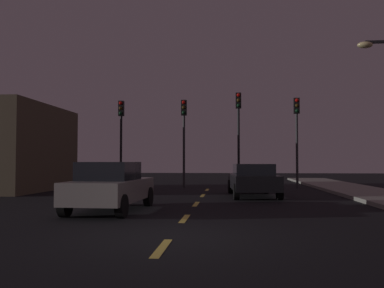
% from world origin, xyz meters
% --- Properties ---
extents(ground_plane, '(80.00, 80.00, 0.00)m').
position_xyz_m(ground_plane, '(0.00, 7.00, 0.00)').
color(ground_plane, black).
extents(lane_stripe_nearest, '(0.16, 1.60, 0.01)m').
position_xyz_m(lane_stripe_nearest, '(0.00, -1.20, 0.00)').
color(lane_stripe_nearest, '#EACC4C').
rests_on(lane_stripe_nearest, ground_plane).
extents(lane_stripe_second, '(0.16, 1.60, 0.01)m').
position_xyz_m(lane_stripe_second, '(0.00, 2.60, 0.00)').
color(lane_stripe_second, '#EACC4C').
rests_on(lane_stripe_second, ground_plane).
extents(lane_stripe_third, '(0.16, 1.60, 0.01)m').
position_xyz_m(lane_stripe_third, '(0.00, 6.40, 0.00)').
color(lane_stripe_third, '#EACC4C').
rests_on(lane_stripe_third, ground_plane).
extents(lane_stripe_fourth, '(0.16, 1.60, 0.01)m').
position_xyz_m(lane_stripe_fourth, '(0.00, 10.20, 0.00)').
color(lane_stripe_fourth, '#EACC4C').
rests_on(lane_stripe_fourth, ground_plane).
extents(lane_stripe_fifth, '(0.16, 1.60, 0.01)m').
position_xyz_m(lane_stripe_fifth, '(0.00, 14.00, 0.00)').
color(lane_stripe_fifth, '#EACC4C').
rests_on(lane_stripe_fifth, ground_plane).
extents(traffic_signal_far_left, '(0.32, 0.38, 5.10)m').
position_xyz_m(traffic_signal_far_left, '(-5.18, 15.77, 3.57)').
color(traffic_signal_far_left, black).
rests_on(traffic_signal_far_left, ground_plane).
extents(traffic_signal_center_left, '(0.32, 0.38, 5.11)m').
position_xyz_m(traffic_signal_center_left, '(-1.44, 15.77, 3.57)').
color(traffic_signal_center_left, '#2D2D30').
rests_on(traffic_signal_center_left, ground_plane).
extents(traffic_signal_center_right, '(0.32, 0.38, 5.49)m').
position_xyz_m(traffic_signal_center_right, '(1.73, 15.77, 3.81)').
color(traffic_signal_center_right, black).
rests_on(traffic_signal_center_right, ground_plane).
extents(traffic_signal_far_right, '(0.32, 0.38, 5.14)m').
position_xyz_m(traffic_signal_far_right, '(5.03, 15.77, 3.59)').
color(traffic_signal_far_right, '#2D2D30').
rests_on(traffic_signal_far_right, ground_plane).
extents(car_stopped_ahead, '(2.18, 4.65, 1.41)m').
position_xyz_m(car_stopped_ahead, '(2.20, 9.92, 0.73)').
color(car_stopped_ahead, black).
rests_on(car_stopped_ahead, ground_plane).
extents(car_adjacent_lane, '(1.95, 4.25, 1.50)m').
position_xyz_m(car_adjacent_lane, '(-2.42, 4.05, 0.76)').
color(car_adjacent_lane, gray).
rests_on(car_adjacent_lane, ground_plane).
extents(storefront_left, '(5.15, 7.41, 4.44)m').
position_xyz_m(storefront_left, '(-10.58, 12.57, 2.22)').
color(storefront_left, brown).
rests_on(storefront_left, ground_plane).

